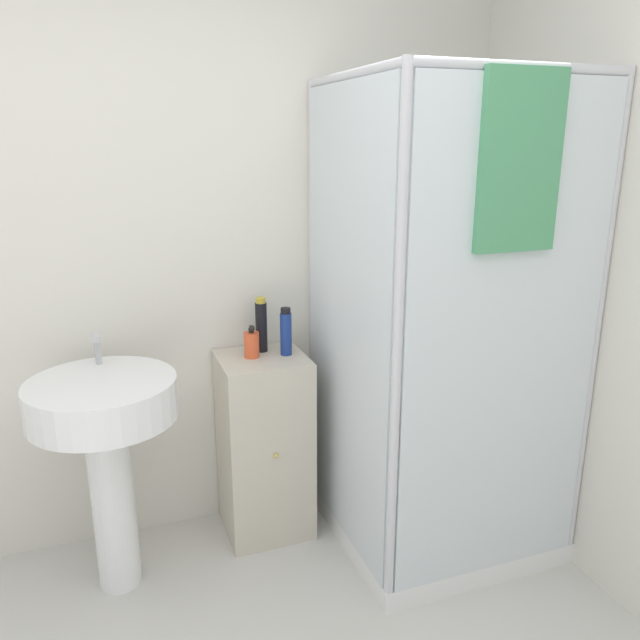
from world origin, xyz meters
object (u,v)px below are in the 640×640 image
at_px(shampoo_bottle_tall_black, 261,325).
at_px(shampoo_bottle_blue, 286,332).
at_px(soap_dispenser, 252,344).
at_px(sink, 106,432).

xyz_separation_m(shampoo_bottle_tall_black, shampoo_bottle_blue, (0.09, -0.08, -0.02)).
xyz_separation_m(soap_dispenser, shampoo_bottle_tall_black, (0.06, 0.06, 0.06)).
xyz_separation_m(sink, shampoo_bottle_tall_black, (0.68, 0.24, 0.28)).
bearing_deg(shampoo_bottle_blue, shampoo_bottle_tall_black, 136.58).
height_order(sink, shampoo_bottle_tall_black, shampoo_bottle_tall_black).
distance_m(sink, shampoo_bottle_tall_black, 0.78).
relative_size(soap_dispenser, shampoo_bottle_blue, 0.68).
relative_size(sink, shampoo_bottle_blue, 4.84).
height_order(soap_dispenser, shampoo_bottle_blue, shampoo_bottle_blue).
bearing_deg(sink, shampoo_bottle_tall_black, 19.44).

